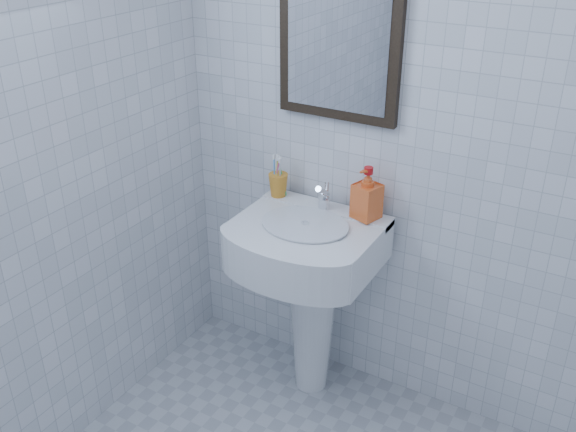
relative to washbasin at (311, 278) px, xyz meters
The scene contains 6 objects.
wall_back 0.80m from the washbasin, 28.26° to the left, with size 2.20×0.02×2.50m, color silver.
washbasin is the anchor object (origin of this frame).
faucet 0.35m from the washbasin, 90.00° to the left, with size 0.05×0.11×0.12m.
toothbrush_cup 0.42m from the washbasin, 152.00° to the left, with size 0.08×0.08×0.10m, color orange, non-canonical shape.
soap_dispenser 0.45m from the washbasin, 33.89° to the left, with size 0.10×0.10×0.21m, color red.
wall_mirror 0.98m from the washbasin, 90.00° to the left, with size 0.50×0.04×0.62m.
Camera 1 is at (0.66, -1.03, 2.06)m, focal length 40.00 mm.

